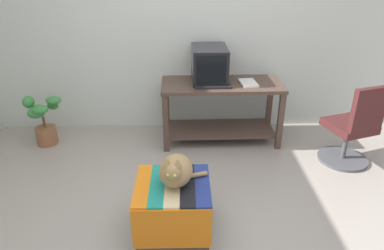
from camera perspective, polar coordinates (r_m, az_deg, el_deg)
The scene contains 10 objects.
ground_plane at distance 2.96m, azimuth -0.79°, elevation -16.97°, with size 14.00×14.00×0.00m, color #9E9389.
back_wall at distance 4.29m, azimuth -1.14°, elevation 16.20°, with size 8.00×0.10×2.60m, color silver.
desk at distance 4.10m, azimuth 4.69°, elevation 3.73°, with size 1.36×0.62×0.71m.
tv_monitor at distance 4.03m, azimuth 2.80°, elevation 9.67°, with size 0.39×0.53×0.38m.
keyboard at distance 3.88m, azimuth 3.38°, elevation 6.26°, with size 0.40×0.15×0.02m, color black.
book at distance 4.02m, azimuth 9.01°, elevation 6.68°, with size 0.17×0.27×0.02m, color white.
ottoman_with_blanket at distance 2.85m, azimuth -3.05°, elevation -13.13°, with size 0.57×0.57×0.44m.
cat at distance 2.64m, azimuth -2.62°, elevation -7.31°, with size 0.39×0.36×0.29m.
potted_plant at distance 4.39m, azimuth -22.79°, elevation 0.69°, with size 0.42×0.35×0.59m.
office_chair at distance 3.99m, azimuth 24.39°, elevation -0.75°, with size 0.53×0.53×0.89m.
Camera 1 is at (-0.01, -2.18, 2.01)m, focal length 33.25 mm.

